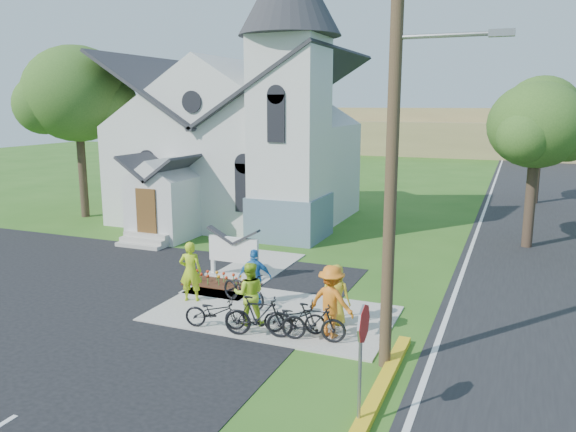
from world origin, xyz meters
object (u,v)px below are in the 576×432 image
at_px(utility_pole, 396,137).
at_px(cyclist_4, 335,295).
at_px(stop_sign, 362,339).
at_px(cyclist_1, 249,294).
at_px(cyclist_0, 191,271).
at_px(bike_0, 244,289).
at_px(church_sign, 234,250).
at_px(bike_2, 215,312).
at_px(cyclist_3, 331,301).
at_px(bike_3, 314,323).
at_px(bike_1, 259,316).
at_px(cyclist_2, 255,277).
at_px(bike_4, 295,317).

bearing_deg(utility_pole, cyclist_4, 134.92).
height_order(stop_sign, cyclist_1, stop_sign).
bearing_deg(utility_pole, cyclist_0, 163.16).
relative_size(stop_sign, bike_0, 1.31).
bearing_deg(church_sign, bike_2, -68.53).
relative_size(stop_sign, cyclist_3, 1.28).
distance_m(church_sign, cyclist_1, 4.46).
bearing_deg(bike_3, cyclist_4, -16.52).
bearing_deg(bike_0, bike_3, -97.42).
height_order(church_sign, bike_1, church_sign).
relative_size(cyclist_2, bike_4, 1.04).
bearing_deg(cyclist_1, bike_2, 16.12).
height_order(church_sign, bike_4, church_sign).
relative_size(utility_pole, cyclist_2, 5.71).
bearing_deg(bike_1, cyclist_2, 14.76).
xyz_separation_m(cyclist_0, bike_1, (3.15, -1.72, -0.39)).
xyz_separation_m(cyclist_1, bike_4, (1.40, -0.10, -0.45)).
height_order(utility_pole, cyclist_1, utility_pole).
bearing_deg(cyclist_2, bike_2, 65.60).
height_order(church_sign, stop_sign, stop_sign).
bearing_deg(stop_sign, cyclist_0, 144.99).
distance_m(bike_1, cyclist_2, 2.43).
height_order(bike_0, bike_1, bike_1).
bearing_deg(cyclist_2, church_sign, -68.09).
bearing_deg(cyclist_0, bike_2, 117.22).
distance_m(cyclist_0, cyclist_2, 2.06).
bearing_deg(church_sign, bike_1, -55.22).
height_order(bike_1, bike_3, bike_1).
distance_m(church_sign, bike_0, 2.90).
bearing_deg(cyclist_3, bike_2, 22.74).
height_order(utility_pole, bike_4, utility_pole).
height_order(utility_pole, stop_sign, utility_pole).
distance_m(bike_3, cyclist_4, 1.40).
bearing_deg(bike_1, cyclist_3, -80.20).
xyz_separation_m(cyclist_0, bike_4, (3.95, -1.14, -0.51)).
relative_size(church_sign, cyclist_2, 1.26).
bearing_deg(church_sign, bike_0, -56.21).
bearing_deg(stop_sign, cyclist_2, 132.57).
relative_size(bike_1, bike_2, 1.08).
xyz_separation_m(stop_sign, cyclist_3, (-1.82, 3.75, -0.76)).
distance_m(utility_pole, cyclist_1, 6.15).
xyz_separation_m(utility_pole, cyclist_2, (-4.64, 2.43, -4.48)).
relative_size(church_sign, bike_4, 1.31).
relative_size(utility_pole, bike_3, 5.88).
bearing_deg(cyclist_2, cyclist_4, 150.98).
xyz_separation_m(bike_0, bike_3, (2.91, -1.76, 0.01)).
distance_m(cyclist_1, cyclist_4, 2.40).
relative_size(cyclist_1, cyclist_2, 1.02).
xyz_separation_m(church_sign, bike_2, (1.71, -4.34, -0.52)).
relative_size(stop_sign, cyclist_0, 1.31).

